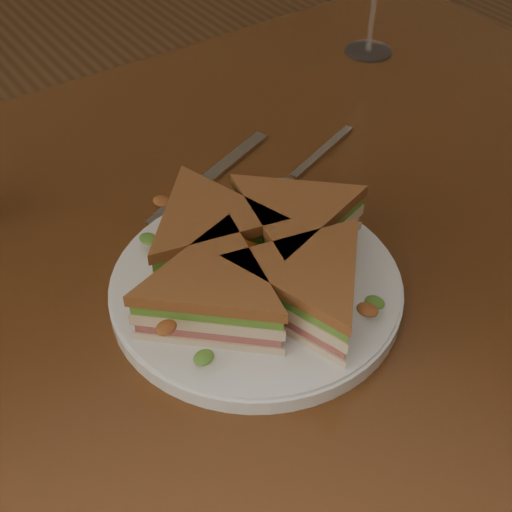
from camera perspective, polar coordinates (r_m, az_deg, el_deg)
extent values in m
cube|color=#3A1D0D|center=(0.79, -0.33, 1.58)|extent=(1.20, 0.80, 0.04)
cylinder|color=#341D0F|center=(1.50, 9.41, 5.51)|extent=(0.06, 0.06, 0.71)
cylinder|color=white|center=(0.69, 0.00, -2.58)|extent=(0.28, 0.28, 0.02)
cube|color=silver|center=(0.88, 5.32, 8.29)|extent=(0.13, 0.05, 0.00)
ellipsoid|color=silver|center=(0.81, 1.82, 5.41)|extent=(0.05, 0.03, 0.01)
cube|color=silver|center=(0.84, -3.38, 6.56)|extent=(0.19, 0.08, 0.00)
cube|color=silver|center=(0.79, -7.35, 3.38)|extent=(0.05, 0.03, 0.00)
cylinder|color=white|center=(1.12, 8.97, 15.89)|extent=(0.07, 0.07, 0.00)
cylinder|color=white|center=(1.09, 9.27, 18.33)|extent=(0.01, 0.01, 0.10)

